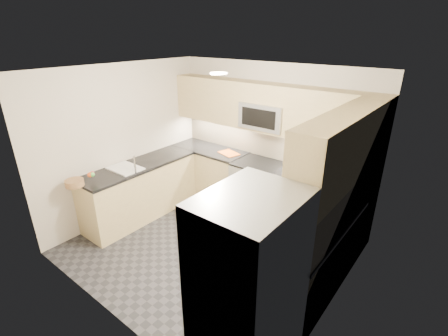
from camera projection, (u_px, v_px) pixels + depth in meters
floor at (209, 247)px, 4.77m from camera, size 3.60×3.20×0.00m
ceiling at (206, 71)px, 3.79m from camera, size 3.60×3.20×0.02m
wall_back at (270, 140)px, 5.44m from camera, size 3.60×0.02×2.50m
wall_front at (99, 220)px, 3.12m from camera, size 3.60×0.02×2.50m
wall_left at (125, 142)px, 5.31m from camera, size 0.02×3.20×2.50m
wall_right at (343, 213)px, 3.25m from camera, size 0.02×3.20×2.50m
base_cab_back_left at (210, 173)px, 6.15m from camera, size 1.42×0.60×0.90m
base_cab_back_right at (319, 209)px, 4.91m from camera, size 1.42×0.60×0.90m
base_cab_right at (313, 258)px, 3.84m from camera, size 0.60×1.70×0.90m
base_cab_peninsula at (141, 191)px, 5.45m from camera, size 0.60×2.00×0.90m
countertop_back_left at (210, 149)px, 5.97m from camera, size 1.42×0.63×0.04m
countertop_back_right at (323, 181)px, 4.73m from camera, size 1.42×0.63×0.04m
countertop_right at (317, 224)px, 3.66m from camera, size 0.63×1.70×0.04m
countertop_peninsula at (138, 165)px, 5.26m from camera, size 0.63×2.00×0.04m
upper_cab_back at (266, 108)px, 5.09m from camera, size 3.60×0.35×0.75m
upper_cab_right at (344, 148)px, 3.33m from camera, size 0.35×1.95×0.75m
backsplash_back at (270, 143)px, 5.45m from camera, size 3.60×0.01×0.51m
backsplash_right at (356, 200)px, 3.60m from camera, size 0.01×2.30×0.51m
gas_range at (258, 189)px, 5.51m from camera, size 0.76×0.65×0.91m
range_cooktop at (259, 164)px, 5.33m from camera, size 0.76×0.65×0.03m
oven_door_glass at (247, 196)px, 5.27m from camera, size 0.62×0.02×0.45m
oven_handle at (246, 182)px, 5.16m from camera, size 0.60×0.02×0.02m
microwave at (265, 116)px, 5.12m from camera, size 0.76×0.40×0.40m
microwave_door at (258, 118)px, 4.97m from camera, size 0.60×0.01×0.28m
refrigerator at (249, 290)px, 2.76m from camera, size 0.70×0.90×1.80m
fridge_handle_left at (202, 278)px, 2.82m from camera, size 0.02×0.02×1.20m
fridge_handle_right at (227, 257)px, 3.08m from camera, size 0.02×0.02×1.20m
sink_basin at (126, 172)px, 5.10m from camera, size 0.52×0.38×0.16m
faucet at (135, 165)px, 4.87m from camera, size 0.03×0.03×0.28m
utensil_bowl at (348, 180)px, 4.52m from camera, size 0.35×0.35×0.16m
cutting_board at (229, 153)px, 5.72m from camera, size 0.41×0.34×0.01m
fruit_basket at (75, 183)px, 4.50m from camera, size 0.32×0.32×0.09m
fruit_apple at (92, 173)px, 4.63m from camera, size 0.06×0.06×0.06m
fruit_pear at (92, 175)px, 4.60m from camera, size 0.07×0.07×0.07m
dish_towel_check at (242, 191)px, 5.24m from camera, size 0.17×0.07×0.33m
fruit_orange at (90, 175)px, 4.59m from camera, size 0.08×0.08×0.08m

